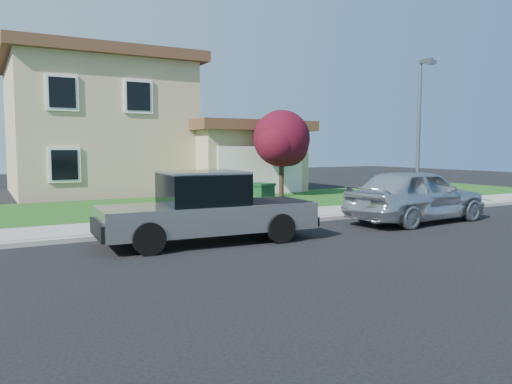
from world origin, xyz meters
TOP-DOWN VIEW (x-y plane):
  - ground at (0.00, 0.00)m, footprint 80.00×80.00m
  - curb at (1.00, 2.90)m, footprint 40.00×0.20m
  - sidewalk at (1.00, 4.00)m, footprint 40.00×2.00m
  - lawn at (1.00, 8.50)m, footprint 40.00×7.00m
  - house at (1.31, 16.38)m, footprint 14.00×11.30m
  - pickup_truck at (-0.52, 1.29)m, footprint 5.40×2.19m
  - woman at (-0.18, 2.49)m, footprint 0.64×0.50m
  - sedan at (6.50, 1.25)m, footprint 5.10×2.42m
  - ornamental_tree at (6.80, 9.59)m, footprint 2.87×2.58m
  - trash_bin at (2.31, 3.68)m, footprint 0.82×0.89m
  - street_lamp at (7.31, 1.94)m, footprint 0.27×0.67m

SIDE VIEW (x-z plane):
  - ground at x=0.00m, z-range 0.00..0.00m
  - lawn at x=1.00m, z-range 0.00..0.10m
  - curb at x=1.00m, z-range 0.00..0.12m
  - sidewalk at x=1.00m, z-range 0.00..0.15m
  - trash_bin at x=2.31m, z-range 0.16..1.22m
  - woman at x=-0.18m, z-range -0.04..1.64m
  - pickup_truck at x=-0.52m, z-range -0.06..1.68m
  - sedan at x=6.50m, z-range 0.00..1.68m
  - ornamental_tree at x=6.80m, z-range 0.65..4.58m
  - street_lamp at x=7.31m, z-range 0.36..5.49m
  - house at x=1.31m, z-range -0.26..6.59m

